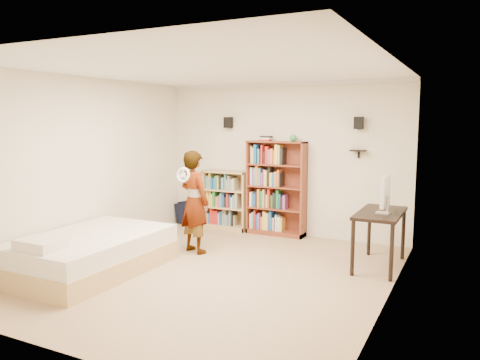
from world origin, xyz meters
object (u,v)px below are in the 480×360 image
(tall_bookshelf, at_px, (276,188))
(daybed, at_px, (91,248))
(computer_desk, at_px, (379,239))
(person, at_px, (194,202))
(low_bookshelf, at_px, (226,200))

(tall_bookshelf, relative_size, daybed, 0.77)
(computer_desk, height_order, daybed, computer_desk)
(tall_bookshelf, xyz_separation_m, person, (-0.71, -1.60, -0.04))
(low_bookshelf, bearing_deg, person, -79.29)
(daybed, relative_size, person, 1.36)
(low_bookshelf, bearing_deg, daybed, -98.68)
(person, bearing_deg, daybed, 80.77)
(daybed, xyz_separation_m, person, (0.76, 1.43, 0.47))
(low_bookshelf, relative_size, computer_desk, 0.95)
(tall_bookshelf, bearing_deg, person, -113.82)
(low_bookshelf, relative_size, person, 0.69)
(daybed, bearing_deg, computer_desk, 29.35)
(computer_desk, distance_m, daybed, 3.98)
(low_bookshelf, xyz_separation_m, daybed, (-0.46, -3.02, -0.23))
(low_bookshelf, xyz_separation_m, person, (0.30, -1.59, 0.25))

